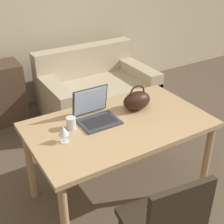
{
  "coord_description": "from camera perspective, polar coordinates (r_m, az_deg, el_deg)",
  "views": [
    {
      "loc": [
        -1.04,
        -1.17,
        2.06
      ],
      "look_at": [
        0.06,
        0.65,
        0.88
      ],
      "focal_mm": 50.0,
      "sensor_mm": 36.0,
      "label": 1
    }
  ],
  "objects": [
    {
      "name": "wall_back",
      "position": [
        4.23,
        -17.41,
        18.14
      ],
      "size": [
        10.0,
        0.06,
        2.7
      ],
      "color": "beige",
      "rests_on": "ground_plane"
    },
    {
      "name": "dining_table",
      "position": [
        2.56,
        1.31,
        -3.61
      ],
      "size": [
        1.47,
        0.88,
        0.76
      ],
      "color": "tan",
      "rests_on": "ground_plane"
    },
    {
      "name": "chair",
      "position": [
        2.11,
        9.78,
        -19.53
      ],
      "size": [
        0.5,
        0.5,
        0.91
      ],
      "rotation": [
        0.0,
        0.0,
        -0.14
      ],
      "color": "#2D2319",
      "rests_on": "ground_plane"
    },
    {
      "name": "couch",
      "position": [
        4.18,
        -2.89,
        3.76
      ],
      "size": [
        1.42,
        0.94,
        0.82
      ],
      "color": "#C1B293",
      "rests_on": "ground_plane"
    },
    {
      "name": "laptop",
      "position": [
        2.54,
        -3.13,
        0.04
      ],
      "size": [
        0.32,
        0.29,
        0.26
      ],
      "color": "#38383D",
      "rests_on": "dining_table"
    },
    {
      "name": "drinking_glass",
      "position": [
        2.44,
        -7.48,
        -2.01
      ],
      "size": [
        0.08,
        0.08,
        0.1
      ],
      "color": "silver",
      "rests_on": "dining_table"
    },
    {
      "name": "wine_glass",
      "position": [
        2.27,
        -8.86,
        -3.51
      ],
      "size": [
        0.08,
        0.08,
        0.13
      ],
      "color": "silver",
      "rests_on": "dining_table"
    },
    {
      "name": "handbag",
      "position": [
        2.69,
        4.56,
        2.12
      ],
      "size": [
        0.26,
        0.16,
        0.23
      ],
      "color": "black",
      "rests_on": "dining_table"
    }
  ]
}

